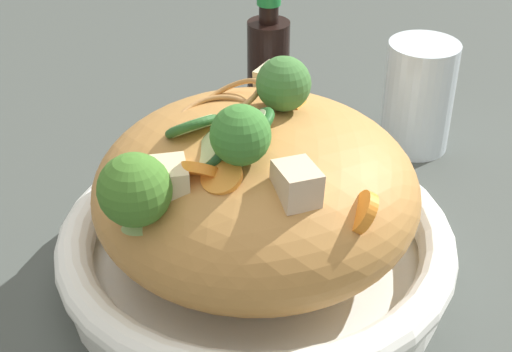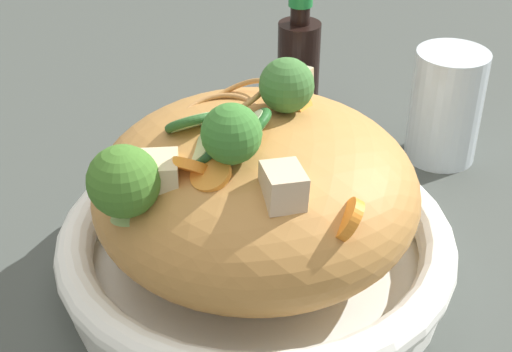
{
  "view_description": "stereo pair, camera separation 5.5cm",
  "coord_description": "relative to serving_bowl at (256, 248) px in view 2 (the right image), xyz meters",
  "views": [
    {
      "loc": [
        0.07,
        0.46,
        0.4
      ],
      "look_at": [
        0.0,
        0.0,
        0.09
      ],
      "focal_mm": 52.85,
      "sensor_mm": 36.0,
      "label": 1
    },
    {
      "loc": [
        0.02,
        0.46,
        0.4
      ],
      "look_at": [
        0.0,
        0.0,
        0.09
      ],
      "focal_mm": 52.85,
      "sensor_mm": 36.0,
      "label": 2
    }
  ],
  "objects": [
    {
      "name": "soy_sauce_bottle",
      "position": [
        -0.05,
        -0.26,
        0.03
      ],
      "size": [
        0.04,
        0.04,
        0.14
      ],
      "color": "black",
      "rests_on": "ground_plane"
    },
    {
      "name": "noodle_heap",
      "position": [
        0.0,
        -0.0,
        0.06
      ],
      "size": [
        0.24,
        0.24,
        0.13
      ],
      "color": "#B98040",
      "rests_on": "serving_bowl"
    },
    {
      "name": "ground_plane",
      "position": [
        0.0,
        0.0,
        -0.03
      ],
      "size": [
        3.0,
        3.0,
        0.0
      ],
      "primitive_type": "plane",
      "color": "#414742"
    },
    {
      "name": "broccoli_florets",
      "position": [
        0.04,
        0.04,
        0.12
      ],
      "size": [
        0.16,
        0.13,
        0.08
      ],
      "color": "#9EB86E",
      "rests_on": "serving_bowl"
    },
    {
      "name": "serving_bowl",
      "position": [
        0.0,
        0.0,
        0.0
      ],
      "size": [
        0.31,
        0.31,
        0.05
      ],
      "color": "white",
      "rests_on": "ground_plane"
    },
    {
      "name": "chicken_chunks",
      "position": [
        0.01,
        0.01,
        0.1
      ],
      "size": [
        0.13,
        0.2,
        0.04
      ],
      "color": "beige",
      "rests_on": "serving_bowl"
    },
    {
      "name": "drinking_glass",
      "position": [
        -0.19,
        -0.17,
        0.03
      ],
      "size": [
        0.07,
        0.07,
        0.11
      ],
      "color": "silver",
      "rests_on": "ground_plane"
    },
    {
      "name": "zucchini_slices",
      "position": [
        0.03,
        0.01,
        0.11
      ],
      "size": [
        0.09,
        0.08,
        0.04
      ],
      "color": "#BFE19D",
      "rests_on": "serving_bowl"
    },
    {
      "name": "carrot_coins",
      "position": [
        0.01,
        0.05,
        0.1
      ],
      "size": [
        0.17,
        0.14,
        0.05
      ],
      "color": "orange",
      "rests_on": "serving_bowl"
    }
  ]
}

